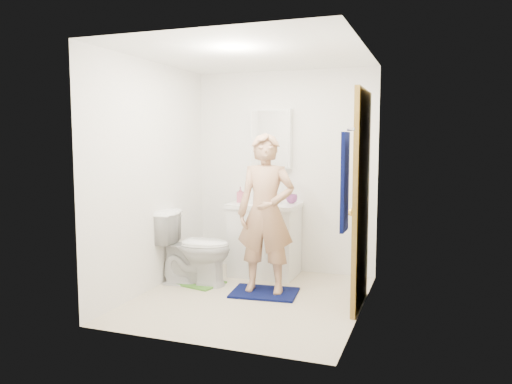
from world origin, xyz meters
TOP-DOWN VIEW (x-y plane):
  - floor at (0.00, 0.00)m, footprint 2.20×2.40m
  - ceiling at (0.00, 0.00)m, footprint 2.20×2.40m
  - wall_back at (0.00, 1.21)m, footprint 2.20×0.02m
  - wall_front at (0.00, -1.21)m, footprint 2.20×0.02m
  - wall_left at (-1.11, 0.00)m, footprint 0.02×2.40m
  - wall_right at (1.11, 0.00)m, footprint 0.02×2.40m
  - vanity_cabinet at (-0.15, 0.91)m, footprint 0.75×0.55m
  - countertop at (-0.15, 0.91)m, footprint 0.79×0.59m
  - sink_basin at (-0.15, 0.91)m, footprint 0.40×0.40m
  - faucet at (-0.15, 1.09)m, footprint 0.03×0.03m
  - medicine_cabinet at (-0.15, 1.14)m, footprint 0.50×0.12m
  - mirror_panel at (-0.15, 1.08)m, footprint 0.46×0.01m
  - door at (1.07, 0.15)m, footprint 0.05×0.80m
  - door_knob at (1.03, -0.17)m, footprint 0.07×0.07m
  - towel at (1.03, -0.57)m, footprint 0.03×0.24m
  - towel_hook at (1.07, -0.57)m, footprint 0.06×0.02m
  - toilet at (-0.76, 0.28)m, footprint 0.85×0.55m
  - bath_mat at (0.09, 0.20)m, footprint 0.72×0.55m
  - green_rug at (-0.69, 0.29)m, footprint 0.53×0.48m
  - soap_dispenser at (-0.45, 0.89)m, footprint 0.10×0.11m
  - toothbrush_cup at (0.15, 1.01)m, footprint 0.13×0.13m
  - man at (0.09, 0.23)m, footprint 0.63×0.44m

SIDE VIEW (x-z plane):
  - floor at x=0.00m, z-range -0.02..0.00m
  - green_rug at x=-0.69m, z-range 0.00..0.02m
  - bath_mat at x=0.09m, z-range 0.00..0.02m
  - vanity_cabinet at x=-0.15m, z-range 0.00..0.80m
  - toilet at x=-0.76m, z-range 0.00..0.82m
  - countertop at x=-0.15m, z-range 0.80..0.85m
  - man at x=0.09m, z-range 0.02..1.65m
  - sink_basin at x=-0.15m, z-range 0.83..0.86m
  - toothbrush_cup at x=0.15m, z-range 0.85..0.95m
  - faucet at x=-0.15m, z-range 0.85..0.97m
  - soap_dispenser at x=-0.45m, z-range 0.85..1.03m
  - door_knob at x=1.03m, z-range 0.91..0.98m
  - door at x=1.07m, z-range 0.00..2.05m
  - wall_back at x=0.00m, z-range 0.00..2.40m
  - wall_front at x=0.00m, z-range 0.00..2.40m
  - wall_left at x=-1.11m, z-range 0.00..2.40m
  - wall_right at x=1.11m, z-range 0.00..2.40m
  - towel at x=1.03m, z-range 0.85..1.65m
  - medicine_cabinet at x=-0.15m, z-range 1.25..1.95m
  - mirror_panel at x=-0.15m, z-range 1.27..1.93m
  - towel_hook at x=1.07m, z-range 1.66..1.68m
  - ceiling at x=0.00m, z-range 2.40..2.42m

